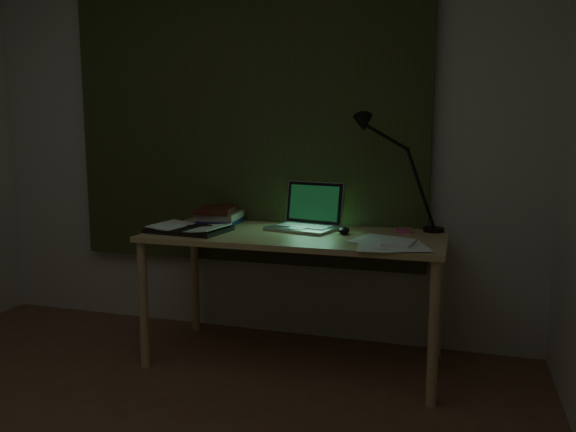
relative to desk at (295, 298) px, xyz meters
name	(u,v)px	position (x,y,z in m)	size (l,w,h in m)	color
wall_back	(246,131)	(-0.43, 0.42, 0.90)	(3.50, 0.00, 2.50)	beige
curtain	(243,97)	(-0.43, 0.38, 1.10)	(2.20, 0.06, 2.00)	#2E361B
desk	(295,298)	(0.00, 0.00, 0.00)	(1.55, 0.68, 0.71)	tan
laptop	(302,207)	(0.01, 0.12, 0.48)	(0.35, 0.40, 0.26)	#B3B4B8
open_textbook	(189,229)	(-0.56, -0.11, 0.37)	(0.40, 0.29, 0.03)	white
book_stack	(218,215)	(-0.51, 0.17, 0.41)	(0.22, 0.27, 0.11)	white
loose_papers	(390,242)	(0.51, -0.13, 0.36)	(0.30, 0.32, 0.02)	white
mouse	(344,230)	(0.25, 0.07, 0.37)	(0.06, 0.10, 0.04)	black
sticky_yellow	(405,230)	(0.55, 0.24, 0.36)	(0.07, 0.07, 0.02)	#EDFF35
sticky_pink	(404,231)	(0.55, 0.20, 0.36)	(0.08, 0.08, 0.02)	#D35282
desk_lamp	(436,176)	(0.70, 0.27, 0.65)	(0.40, 0.31, 0.60)	black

